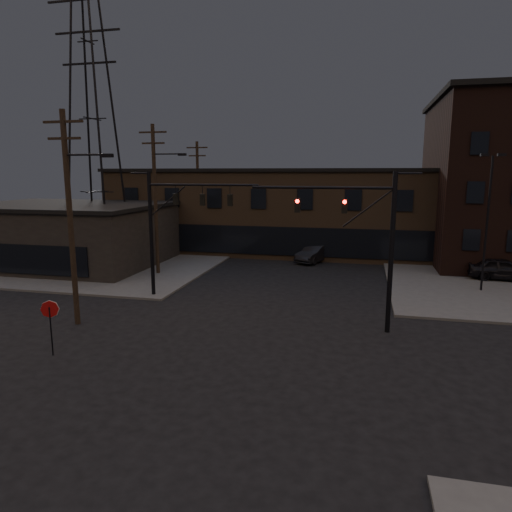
{
  "coord_description": "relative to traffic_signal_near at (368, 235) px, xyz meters",
  "views": [
    {
      "loc": [
        5.09,
        -18.43,
        7.94
      ],
      "look_at": [
        -0.47,
        5.11,
        3.5
      ],
      "focal_mm": 32.0,
      "sensor_mm": 36.0,
      "label": 1
    }
  ],
  "objects": [
    {
      "name": "lot_light_a",
      "position": [
        7.64,
        9.5,
        0.58
      ],
      "size": [
        1.5,
        0.28,
        9.14
      ],
      "color": "black",
      "rests_on": "ground"
    },
    {
      "name": "ground",
      "position": [
        -5.36,
        -4.5,
        -4.93
      ],
      "size": [
        140.0,
        140.0,
        0.0
      ],
      "primitive_type": "plane",
      "color": "black",
      "rests_on": "ground"
    },
    {
      "name": "utility_pole_mid",
      "position": [
        -15.79,
        9.5,
        1.19
      ],
      "size": [
        3.7,
        0.28,
        11.5
      ],
      "color": "black",
      "rests_on": "ground"
    },
    {
      "name": "sidewalk_nw",
      "position": [
        -27.36,
        17.5,
        -4.86
      ],
      "size": [
        30.0,
        30.0,
        0.15
      ],
      "primitive_type": "cube",
      "color": "#474744",
      "rests_on": "ground"
    },
    {
      "name": "stop_sign",
      "position": [
        -13.36,
        -6.49,
        -3.09
      ],
      "size": [
        0.72,
        0.33,
        2.48
      ],
      "color": "black",
      "rests_on": "ground"
    },
    {
      "name": "transmission_tower",
      "position": [
        -23.36,
        13.5,
        7.57
      ],
      "size": [
        7.0,
        7.0,
        25.0
      ],
      "primitive_type": null,
      "color": "black",
      "rests_on": "ground"
    },
    {
      "name": "building_left",
      "position": [
        -25.36,
        11.5,
        -2.43
      ],
      "size": [
        16.0,
        12.0,
        5.0
      ],
      "primitive_type": "cube",
      "color": "black",
      "rests_on": "ground"
    },
    {
      "name": "car_crossing",
      "position": [
        -4.37,
        17.51,
        -4.17
      ],
      "size": [
        3.34,
        4.91,
        1.53
      ],
      "primitive_type": "imported",
      "rotation": [
        0.0,
        0.0,
        -0.41
      ],
      "color": "black",
      "rests_on": "ground"
    },
    {
      "name": "utility_pole_near",
      "position": [
        -14.79,
        -2.5,
        0.94
      ],
      "size": [
        3.7,
        0.28,
        11.0
      ],
      "color": "black",
      "rests_on": "ground"
    },
    {
      "name": "parked_car_lot_a",
      "position": [
        9.89,
        13.12,
        -3.97
      ],
      "size": [
        4.94,
        2.41,
        1.62
      ],
      "primitive_type": "imported",
      "rotation": [
        0.0,
        0.0,
        1.46
      ],
      "color": "black",
      "rests_on": "sidewalk_ne"
    },
    {
      "name": "traffic_signal_far",
      "position": [
        -12.07,
        3.5,
        0.08
      ],
      "size": [
        7.12,
        0.24,
        8.0
      ],
      "color": "black",
      "rests_on": "ground"
    },
    {
      "name": "building_row",
      "position": [
        -5.36,
        23.5,
        -0.93
      ],
      "size": [
        40.0,
        12.0,
        8.0
      ],
      "primitive_type": "cube",
      "color": "#4D3A29",
      "rests_on": "ground"
    },
    {
      "name": "traffic_signal_near",
      "position": [
        0.0,
        0.0,
        0.0
      ],
      "size": [
        7.12,
        0.24,
        8.0
      ],
      "color": "black",
      "rests_on": "ground"
    },
    {
      "name": "utility_pole_far",
      "position": [
        -16.86,
        21.5,
        0.85
      ],
      "size": [
        2.2,
        0.28,
        11.0
      ],
      "color": "black",
      "rests_on": "ground"
    }
  ]
}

